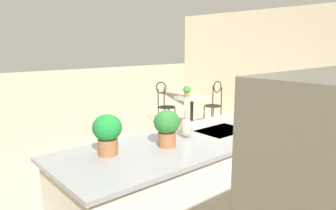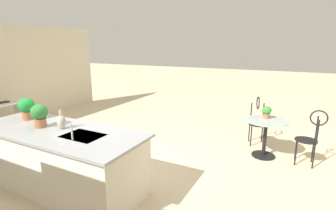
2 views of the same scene
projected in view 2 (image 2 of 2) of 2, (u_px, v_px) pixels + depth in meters
The scene contains 10 objects.
ground_plane at pixel (112, 167), 4.53m from camera, with size 40.00×40.00×0.00m, color beige.
kitchen_island at pixel (59, 158), 3.82m from camera, with size 2.80×1.06×0.92m.
bistro_table at pixel (265, 135), 4.86m from camera, with size 0.80×0.80×0.74m.
chair_near_window at pixel (258, 118), 5.50m from camera, with size 0.48×0.52×1.04m.
chair_by_island at pixel (310, 135), 4.49m from camera, with size 0.48×0.39×1.04m.
sink_faucet at pixel (72, 132), 3.29m from camera, with size 0.02×0.02×0.22m, color #B2B5BA.
potted_plant_on_table at pixel (267, 111), 4.89m from camera, with size 0.17×0.17×0.24m.
potted_plant_counter_near at pixel (40, 114), 3.78m from camera, with size 0.25×0.25×0.35m.
potted_plant_counter_far at pixel (27, 107), 4.17m from camera, with size 0.26×0.26×0.37m.
vase_on_counter at pixel (61, 122), 3.73m from camera, with size 0.13×0.13×0.29m.
Camera 2 is at (-2.80, 3.21, 2.14)m, focal length 26.83 mm.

